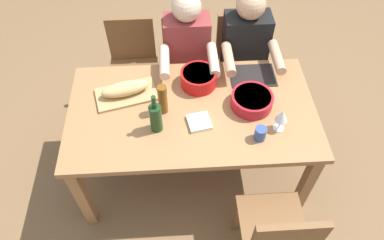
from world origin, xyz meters
name	(u,v)px	position (x,y,z in m)	size (l,w,h in m)	color
ground_plane	(192,168)	(0.00, 0.00, 0.00)	(8.00, 8.00, 0.00)	brown
dining_table	(192,118)	(0.00, 0.00, 0.65)	(1.63, 0.89, 0.74)	#9E7044
chair_near_right	(277,235)	(0.45, -0.77, 0.48)	(0.40, 0.40, 0.85)	brown
chair_far_center	(186,60)	(0.00, 0.77, 0.48)	(0.40, 0.40, 0.85)	brown
diner_far_center	(187,55)	(0.00, 0.58, 0.70)	(0.41, 0.53, 1.20)	#2D2D38
chair_far_right	(239,58)	(0.45, 0.77, 0.48)	(0.40, 0.40, 0.85)	brown
diner_far_right	(245,53)	(0.45, 0.58, 0.70)	(0.41, 0.53, 1.20)	#2D2D38
chair_far_left	(133,63)	(-0.45, 0.77, 0.48)	(0.40, 0.40, 0.85)	brown
serving_bowl_fruit	(252,100)	(0.39, 0.01, 0.79)	(0.27, 0.27, 0.09)	#B21923
serving_bowl_greens	(199,78)	(0.06, 0.23, 0.80)	(0.25, 0.25, 0.11)	red
cutting_board	(126,94)	(-0.44, 0.15, 0.75)	(0.40, 0.22, 0.02)	tan
bread_loaf	(125,89)	(-0.44, 0.15, 0.81)	(0.32, 0.11, 0.09)	tan
wine_bottle	(156,117)	(-0.23, -0.14, 0.85)	(0.08, 0.08, 0.29)	#193819
beer_bottle	(163,99)	(-0.18, 0.00, 0.85)	(0.06, 0.06, 0.22)	brown
wine_glass	(282,117)	(0.53, -0.19, 0.86)	(0.08, 0.08, 0.17)	silver
cup_near_right	(260,134)	(0.40, -0.26, 0.79)	(0.07, 0.07, 0.09)	#334C8C
placemat_far_right	(253,76)	(0.45, 0.29, 0.74)	(0.32, 0.23, 0.01)	black
napkin_stack	(199,122)	(0.04, -0.12, 0.75)	(0.14, 0.14, 0.02)	white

